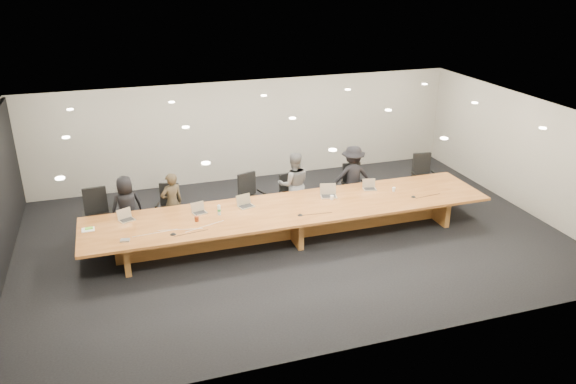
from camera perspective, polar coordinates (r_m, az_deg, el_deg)
The scene contains 28 objects.
ground at distance 12.68m, azimuth 0.42°, elevation -4.67°, with size 12.00×12.00×0.00m, color black.
back_wall at distance 15.75m, azimuth -4.17°, elevation 6.26°, with size 12.00×0.02×2.80m, color beige.
conference_table at distance 12.45m, azimuth 0.43°, elevation -2.54°, with size 9.00×1.80×0.75m.
chair_far_left at distance 12.99m, azimuth -18.77°, elevation -2.31°, with size 0.62×0.62×1.21m, color black, non-canonical shape.
chair_left at distance 13.16m, azimuth -12.05°, elevation -1.55°, with size 0.55×0.55×1.08m, color black, non-canonical shape.
chair_mid_left at distance 13.37m, azimuth -3.67°, elevation -0.52°, with size 0.58×0.58×1.14m, color black, non-canonical shape.
chair_mid_right at distance 13.69m, azimuth 0.35°, elevation -0.21°, with size 0.51×0.51×1.01m, color black, non-canonical shape.
chair_right at distance 14.14m, azimuth 6.73°, elevation 0.63°, with size 0.57×0.57×1.12m, color black, non-canonical shape.
chair_far_right at distance 15.06m, azimuth 13.67°, elevation 1.60°, with size 0.59×0.59×1.16m, color black, non-canonical shape.
person_a at distance 12.95m, azimuth -16.04°, elevation -1.48°, with size 0.70×0.46×1.44m, color black.
person_b at distance 12.92m, azimuth -11.68°, elevation -1.10°, with size 0.52×0.34×1.44m, color #2F271A.
person_c at distance 13.49m, azimuth 0.59°, elevation 0.78°, with size 0.78×0.60×1.60m, color #525355.
person_d at distance 14.10m, azimuth 6.57°, elevation 1.58°, with size 1.02×0.59×1.58m, color black.
laptop_a at distance 12.17m, azimuth -16.09°, elevation -2.29°, with size 0.31×0.22×0.24m, color #BBAB8F, non-canonical shape.
laptop_b at distance 12.17m, azimuth -8.98°, elevation -1.66°, with size 0.30×0.21×0.23m, color #BCAB90, non-canonical shape.
laptop_c at distance 12.37m, azimuth -4.29°, elevation -0.95°, with size 0.34×0.24×0.27m, color tan, non-canonical shape.
laptop_d at distance 12.88m, azimuth 4.17°, elevation 0.10°, with size 0.37×0.27×0.29m, color #BEAB91, non-canonical shape.
laptop_e at distance 13.41m, azimuth 8.32°, elevation 0.73°, with size 0.30×0.22×0.24m, color tan, non-canonical shape.
water_bottle at distance 12.05m, azimuth -7.02°, elevation -1.84°, with size 0.07×0.07×0.22m, color silver.
amber_mug at distance 11.84m, azimuth -9.26°, elevation -2.70°, with size 0.09×0.09×0.11m, color maroon.
paper_cup_near at distance 12.77m, azimuth 4.49°, elevation -0.57°, with size 0.08×0.08×0.10m, color white.
paper_cup_far at distance 13.43m, azimuth 10.70°, elevation 0.27°, with size 0.08×0.08×0.09m, color silver.
notepad at distance 12.04m, azimuth -19.64°, elevation -3.62°, with size 0.25×0.20×0.02m, color white.
lime_gadget at distance 12.04m, azimuth -19.57°, elevation -3.49°, with size 0.15×0.09×0.02m, color #69C133.
av_box at distance 11.37m, azimuth -16.23°, elevation -4.72°, with size 0.18×0.13×0.03m, color #B2B2B7.
mic_left at distance 11.39m, azimuth -11.61°, elevation -4.18°, with size 0.13×0.13×0.03m, color black.
mic_center at distance 11.98m, azimuth 1.25°, elevation -2.31°, with size 0.12×0.12×0.03m, color black.
mic_right at distance 13.20m, azimuth 12.63°, elevation -0.45°, with size 0.12×0.12×0.03m, color black.
Camera 1 is at (-3.56, -10.70, 5.79)m, focal length 35.00 mm.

